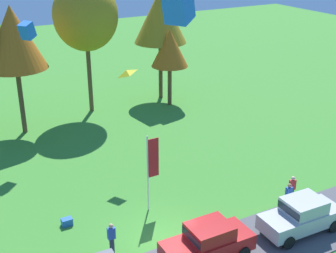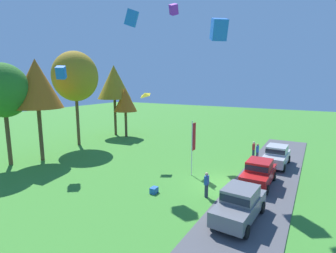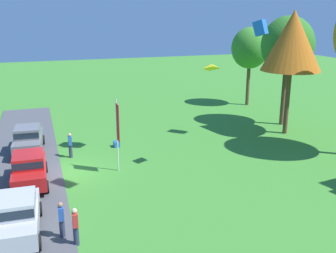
{
  "view_description": "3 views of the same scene",
  "coord_description": "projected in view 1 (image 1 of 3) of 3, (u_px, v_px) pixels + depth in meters",
  "views": [
    {
      "loc": [
        -9.36,
        -17.16,
        14.52
      ],
      "look_at": [
        2.72,
        4.42,
        4.07
      ],
      "focal_mm": 50.0,
      "sensor_mm": 36.0,
      "label": 1
    },
    {
      "loc": [
        -18.15,
        -5.61,
        7.59
      ],
      "look_at": [
        1.04,
        5.36,
        3.78
      ],
      "focal_mm": 28.0,
      "sensor_mm": 36.0,
      "label": 2
    },
    {
      "loc": [
        23.1,
        -1.45,
        9.48
      ],
      "look_at": [
        1.29,
        5.91,
        2.75
      ],
      "focal_mm": 42.0,
      "sensor_mm": 36.0,
      "label": 3
    }
  ],
  "objects": [
    {
      "name": "car_sedan_mid_row",
      "position": [
        302.0,
        214.0,
        23.95
      ],
      "size": [
        4.46,
        2.08,
        1.84
      ],
      "color": "#B7B7BC",
      "rests_on": "ground"
    },
    {
      "name": "tree_lone_near",
      "position": [
        170.0,
        49.0,
        40.06
      ],
      "size": [
        3.19,
        3.19,
        6.73
      ],
      "color": "brown",
      "rests_on": "ground"
    },
    {
      "name": "tree_center_back",
      "position": [
        13.0,
        38.0,
        33.45
      ],
      "size": [
        4.58,
        4.58,
        9.68
      ],
      "color": "brown",
      "rests_on": "ground"
    },
    {
      "name": "person_watching_sky",
      "position": [
        112.0,
        238.0,
        22.35
      ],
      "size": [
        0.36,
        0.24,
        1.71
      ],
      "color": "#2D334C",
      "rests_on": "ground"
    },
    {
      "name": "car_sedan_near_entrance",
      "position": [
        208.0,
        241.0,
        21.91
      ],
      "size": [
        4.42,
        2.0,
        1.84
      ],
      "color": "red",
      "rests_on": "ground"
    },
    {
      "name": "cooler_box",
      "position": [
        67.0,
        222.0,
        24.8
      ],
      "size": [
        0.56,
        0.4,
        0.4
      ],
      "primitive_type": "cube",
      "color": "blue",
      "rests_on": "ground"
    },
    {
      "name": "flag_banner",
      "position": [
        151.0,
        163.0,
        25.24
      ],
      "size": [
        0.71,
        0.08,
        4.53
      ],
      "color": "silver",
      "rests_on": "ground"
    },
    {
      "name": "tree_left_of_center",
      "position": [
        160.0,
        16.0,
        40.91
      ],
      "size": [
        4.66,
        4.66,
        9.85
      ],
      "color": "brown",
      "rests_on": "ground"
    },
    {
      "name": "person_on_lawn",
      "position": [
        288.0,
        197.0,
        25.83
      ],
      "size": [
        0.36,
        0.24,
        1.71
      ],
      "color": "#2D334C",
      "rests_on": "ground"
    },
    {
      "name": "tree_right_of_center",
      "position": [
        85.0,
        16.0,
        37.39
      ],
      "size": [
        5.24,
        5.24,
        11.06
      ],
      "color": "brown",
      "rests_on": "ground"
    },
    {
      "name": "ground_plane",
      "position": [
        164.0,
        240.0,
        23.65
      ],
      "size": [
        120.0,
        120.0,
        0.0
      ],
      "primitive_type": "plane",
      "color": "#3D842D"
    },
    {
      "name": "kite_box_topmost",
      "position": [
        178.0,
        5.0,
        20.86
      ],
      "size": [
        1.82,
        1.73,
        1.78
      ],
      "primitive_type": "cube",
      "rotation": [
        -0.01,
        0.3,
        3.72
      ],
      "color": "blue"
    },
    {
      "name": "kite_box_near_flag",
      "position": [
        27.0,
        31.0,
        30.73
      ],
      "size": [
        1.26,
        1.22,
        1.23
      ],
      "primitive_type": "cube",
      "rotation": [
        -0.01,
        0.3,
        3.78
      ],
      "color": "blue"
    },
    {
      "name": "kite_diamond_high_right",
      "position": [
        126.0,
        72.0,
        28.78
      ],
      "size": [
        1.15,
        0.96,
        0.58
      ],
      "primitive_type": "pyramid",
      "rotation": [
        -0.33,
        0.0,
        1.37
      ],
      "color": "yellow"
    },
    {
      "name": "person_beside_suv",
      "position": [
        292.0,
        189.0,
        26.58
      ],
      "size": [
        0.36,
        0.24,
        1.71
      ],
      "color": "#2D334C",
      "rests_on": "ground"
    }
  ]
}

